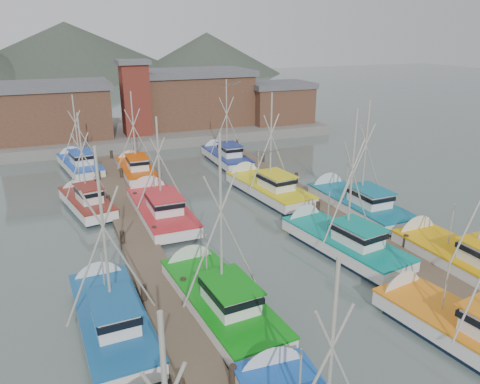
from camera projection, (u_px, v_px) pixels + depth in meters
name	position (u px, v px, depth m)	size (l,w,h in m)	color
ground	(273.00, 261.00, 27.77)	(260.00, 260.00, 0.00)	#495854
dock_left	(142.00, 249.00, 28.79)	(2.30, 46.00, 1.50)	brown
dock_right	(336.00, 217.00, 33.70)	(2.30, 46.00, 1.50)	brown
quay	(148.00, 131.00, 59.99)	(44.00, 16.00, 1.20)	gray
shed_left	(53.00, 110.00, 53.15)	(12.72, 8.48, 6.20)	brown
shed_center	(192.00, 97.00, 60.75)	(14.84, 9.54, 6.90)	brown
shed_right	(278.00, 102.00, 62.26)	(8.48, 6.36, 5.20)	brown
lookout_tower	(135.00, 97.00, 54.15)	(3.60, 3.60, 8.50)	maroon
distant_hills	(42.00, 78.00, 130.71)	(175.00, 140.00, 42.00)	#434C40
boat_1	(461.00, 328.00, 20.46)	(4.38, 9.68, 8.65)	#101F37
boat_4	(216.00, 296.00, 22.92)	(3.94, 9.84, 9.79)	#101F37
boat_5	(338.00, 240.00, 29.00)	(4.40, 9.77, 9.75)	#101F37
boat_6	(110.00, 314.00, 21.43)	(3.90, 9.15, 9.53)	#101F37
boat_7	(462.00, 259.00, 26.59)	(4.01, 10.05, 9.72)	#101F37
boat_8	(159.00, 208.00, 34.22)	(3.55, 10.35, 8.47)	#101F37
boat_9	(265.00, 187.00, 38.71)	(4.25, 10.11, 9.37)	#101F37
boat_10	(85.00, 201.00, 35.47)	(3.88, 8.11, 8.08)	#101F37
boat_11	(354.00, 202.00, 35.30)	(3.87, 10.00, 9.33)	#101F37
boat_12	(135.00, 169.00, 43.64)	(3.45, 8.53, 8.62)	#101F37
boat_13	(225.00, 156.00, 48.01)	(3.66, 8.79, 9.18)	#101F37
boat_14	(79.00, 164.00, 45.23)	(4.03, 9.01, 8.11)	#101F37
gull_near	(229.00, 84.00, 22.33)	(1.52, 0.66, 0.24)	slate
gull_far	(269.00, 152.00, 28.10)	(1.52, 0.66, 0.24)	slate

